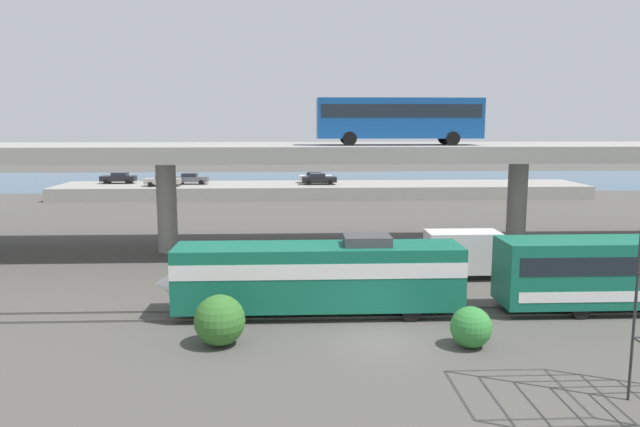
% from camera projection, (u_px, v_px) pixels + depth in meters
% --- Properties ---
extents(ground_plane, '(260.00, 260.00, 0.00)m').
position_uv_depth(ground_plane, '(380.00, 341.00, 27.83)').
color(ground_plane, '#4C4944').
extents(rail_strip_near, '(110.00, 0.12, 0.12)m').
position_uv_depth(rail_strip_near, '(371.00, 317.00, 31.05)').
color(rail_strip_near, '#59544C').
rests_on(rail_strip_near, ground_plane).
extents(rail_strip_far, '(110.00, 0.12, 0.12)m').
position_uv_depth(rail_strip_far, '(367.00, 309.00, 32.50)').
color(rail_strip_far, '#59544C').
rests_on(rail_strip_far, ground_plane).
extents(train_locomotive, '(15.70, 3.04, 4.18)m').
position_uv_depth(train_locomotive, '(304.00, 274.00, 31.31)').
color(train_locomotive, '#14664C').
rests_on(train_locomotive, ground_plane).
extents(highway_overpass, '(96.00, 10.94, 8.26)m').
position_uv_depth(highway_overpass, '(344.00, 155.00, 46.48)').
color(highway_overpass, gray).
rests_on(highway_overpass, ground_plane).
extents(transit_bus_on_overpass, '(12.00, 2.68, 3.40)m').
position_uv_depth(transit_bus_on_overpass, '(399.00, 117.00, 44.45)').
color(transit_bus_on_overpass, '#14478C').
rests_on(transit_bus_on_overpass, highway_overpass).
extents(service_truck_west, '(6.80, 2.46, 3.04)m').
position_uv_depth(service_truck_west, '(476.00, 253.00, 38.89)').
color(service_truck_west, black).
rests_on(service_truck_west, ground_plane).
extents(pier_parking_lot, '(70.13, 10.21, 1.68)m').
position_uv_depth(pier_parking_lot, '(322.00, 190.00, 82.04)').
color(pier_parking_lot, gray).
rests_on(pier_parking_lot, ground_plane).
extents(parked_car_0, '(4.55, 1.95, 1.50)m').
position_uv_depth(parked_car_0, '(163.00, 180.00, 78.86)').
color(parked_car_0, '#9E998C').
rests_on(parked_car_0, pier_parking_lot).
extents(parked_car_1, '(4.48, 1.91, 1.50)m').
position_uv_depth(parked_car_1, '(191.00, 178.00, 81.38)').
color(parked_car_1, '#515459').
rests_on(parked_car_1, pier_parking_lot).
extents(parked_car_2, '(4.44, 2.00, 1.50)m').
position_uv_depth(parked_car_2, '(315.00, 177.00, 83.35)').
color(parked_car_2, silver).
rests_on(parked_car_2, pier_parking_lot).
extents(parked_car_3, '(4.61, 1.89, 1.50)m').
position_uv_depth(parked_car_3, '(319.00, 179.00, 81.07)').
color(parked_car_3, black).
rests_on(parked_car_3, pier_parking_lot).
extents(parked_car_4, '(4.61, 1.92, 1.50)m').
position_uv_depth(parked_car_4, '(119.00, 178.00, 82.47)').
color(parked_car_4, black).
rests_on(parked_car_4, pier_parking_lot).
extents(harbor_water, '(140.00, 36.00, 0.01)m').
position_uv_depth(harbor_water, '(316.00, 180.00, 104.89)').
color(harbor_water, '#385B7A').
rests_on(harbor_water, ground_plane).
extents(shrub_left, '(2.30, 2.30, 2.30)m').
position_uv_depth(shrub_left, '(220.00, 320.00, 27.18)').
color(shrub_left, '#336A29').
rests_on(shrub_left, ground_plane).
extents(shrub_right, '(1.85, 1.85, 1.85)m').
position_uv_depth(shrub_right, '(471.00, 327.00, 26.96)').
color(shrub_right, '#328137').
rests_on(shrub_right, ground_plane).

